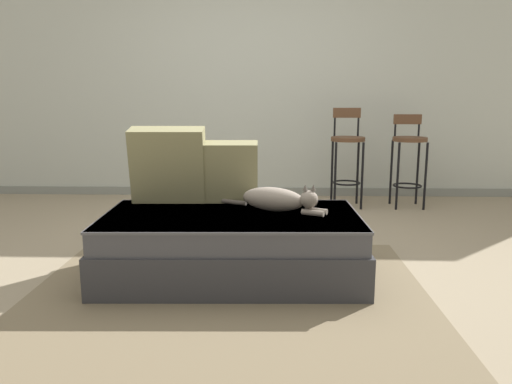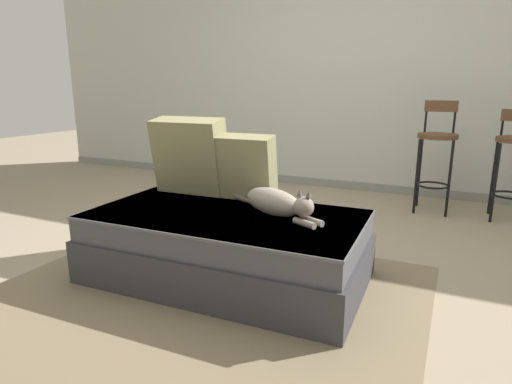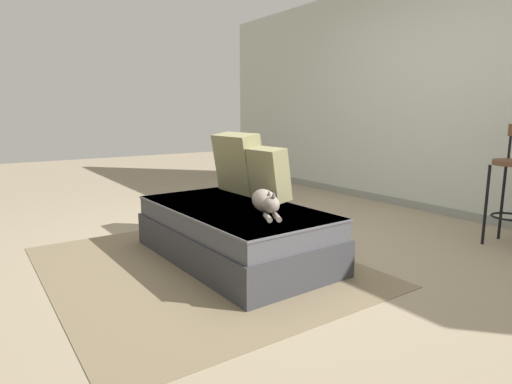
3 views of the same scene
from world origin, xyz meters
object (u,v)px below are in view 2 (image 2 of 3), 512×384
(cat, at_px, (277,203))
(throw_pillow_middle, at_px, (244,167))
(bar_stool_near_window, at_px, (436,148))
(couch, at_px, (226,245))
(throw_pillow_corner, at_px, (190,156))

(cat, bearing_deg, throw_pillow_middle, 143.15)
(bar_stool_near_window, bearing_deg, couch, -116.30)
(throw_pillow_corner, distance_m, cat, 0.80)
(throw_pillow_middle, xyz_separation_m, cat, (0.34, -0.25, -0.14))
(throw_pillow_corner, bearing_deg, bar_stool_near_window, 49.74)
(throw_pillow_middle, xyz_separation_m, bar_stool_near_window, (1.07, 1.72, -0.04))
(cat, relative_size, bar_stool_near_window, 0.69)
(throw_pillow_corner, relative_size, cat, 0.76)
(throw_pillow_corner, distance_m, bar_stool_near_window, 2.27)
(bar_stool_near_window, bearing_deg, throw_pillow_corner, -130.26)
(couch, relative_size, throw_pillow_corner, 3.14)
(throw_pillow_middle, bearing_deg, couch, -81.71)
(throw_pillow_corner, height_order, bar_stool_near_window, bar_stool_near_window)
(throw_pillow_middle, relative_size, bar_stool_near_window, 0.42)
(couch, height_order, throw_pillow_middle, throw_pillow_middle)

